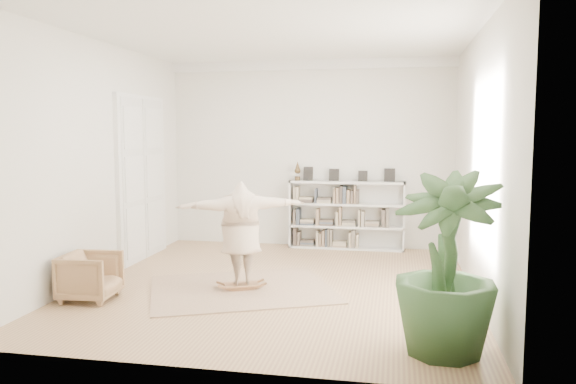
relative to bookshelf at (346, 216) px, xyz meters
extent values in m
plane|color=#966C4D|center=(-0.74, -2.82, -0.64)|extent=(6.00, 6.00, 0.00)
plane|color=silver|center=(-0.74, 0.18, 1.16)|extent=(5.50, 0.00, 5.50)
plane|color=silver|center=(-0.74, -5.82, 1.16)|extent=(5.50, 0.00, 5.50)
plane|color=silver|center=(-3.49, -2.82, 1.16)|extent=(0.00, 6.00, 6.00)
plane|color=silver|center=(2.01, -2.82, 1.16)|extent=(0.00, 6.00, 6.00)
plane|color=white|center=(-0.74, -2.82, 2.96)|extent=(6.00, 6.00, 0.00)
cube|color=white|center=(-0.74, 0.12, 2.87)|extent=(5.50, 0.12, 0.18)
cube|color=white|center=(-3.45, -1.52, 0.76)|extent=(0.08, 1.78, 2.92)
cube|color=silver|center=(-3.43, -1.92, 0.76)|extent=(0.06, 0.78, 2.80)
cube|color=silver|center=(-3.43, -1.12, 0.76)|extent=(0.06, 0.78, 2.80)
cube|color=silver|center=(-1.07, -0.01, 0.01)|extent=(0.04, 0.35, 1.30)
cube|color=silver|center=(1.09, -0.01, 0.01)|extent=(0.04, 0.35, 1.30)
cube|color=silver|center=(0.01, 0.14, 0.01)|extent=(2.20, 0.04, 1.30)
cube|color=silver|center=(0.01, -0.01, -0.62)|extent=(2.20, 0.35, 0.04)
cube|color=silver|center=(0.01, -0.01, -0.21)|extent=(2.20, 0.35, 0.04)
cube|color=silver|center=(0.01, -0.01, 0.22)|extent=(2.20, 0.35, 0.04)
cube|color=silver|center=(0.01, -0.01, 0.64)|extent=(2.20, 0.35, 0.04)
cube|color=black|center=(-0.74, 0.04, 0.78)|extent=(0.18, 0.07, 0.24)
cube|color=black|center=(-0.24, 0.04, 0.78)|extent=(0.18, 0.07, 0.24)
cube|color=black|center=(0.31, 0.04, 0.78)|extent=(0.18, 0.07, 0.24)
cube|color=black|center=(0.81, 0.04, 0.78)|extent=(0.18, 0.07, 0.24)
imported|color=tan|center=(-3.04, -3.99, -0.32)|extent=(0.74, 0.72, 0.63)
cube|color=tan|center=(-1.20, -3.16, -0.63)|extent=(3.10, 2.84, 0.02)
cube|color=brown|center=(-1.20, -3.16, -0.56)|extent=(0.54, 0.45, 0.03)
cube|color=brown|center=(-1.20, -3.16, -0.60)|extent=(0.31, 0.17, 0.04)
cube|color=brown|center=(-1.20, -3.16, -0.60)|extent=(0.31, 0.17, 0.04)
cube|color=brown|center=(-1.20, -3.16, -0.56)|extent=(0.19, 0.12, 0.10)
cube|color=brown|center=(-1.20, -3.16, -0.56)|extent=(0.19, 0.12, 0.10)
imported|color=beige|center=(-1.20, -3.16, 0.22)|extent=(1.84, 1.18, 1.46)
imported|color=#2E4E27|center=(1.42, -5.00, 0.28)|extent=(1.29, 1.29, 1.84)
camera|label=1|loc=(0.92, -10.65, 1.58)|focal=35.00mm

